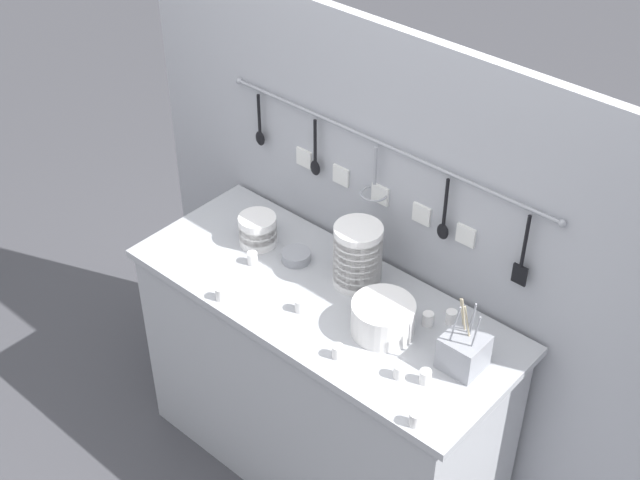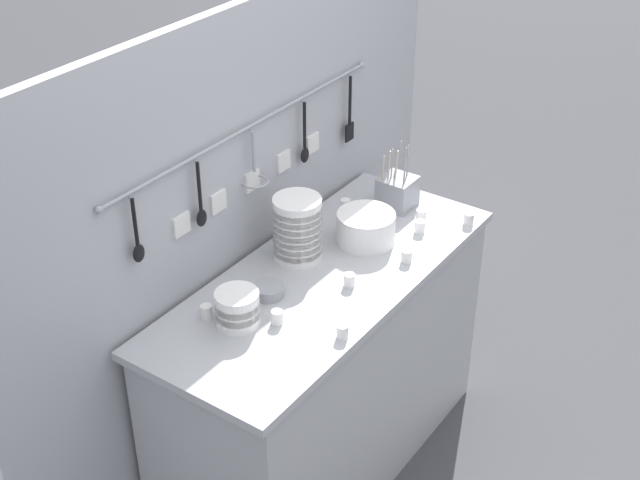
# 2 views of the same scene
# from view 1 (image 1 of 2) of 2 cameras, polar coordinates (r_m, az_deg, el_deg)

# --- Properties ---
(ground_plane) EXTENTS (20.00, 20.00, 0.00)m
(ground_plane) POSITION_cam_1_polar(r_m,az_deg,el_deg) (3.69, 0.15, -13.94)
(ground_plane) COLOR #424247
(counter) EXTENTS (1.41, 0.58, 0.88)m
(counter) POSITION_cam_1_polar(r_m,az_deg,el_deg) (3.36, 0.17, -9.25)
(counter) COLOR #ADAFB5
(counter) RESTS_ON ground
(back_wall) EXTENTS (2.21, 0.11, 1.76)m
(back_wall) POSITION_cam_1_polar(r_m,az_deg,el_deg) (3.24, 3.95, -0.75)
(back_wall) COLOR #A8AAB2
(back_wall) RESTS_ON ground
(bowl_stack_nested_right) EXTENTS (0.14, 0.14, 0.12)m
(bowl_stack_nested_right) POSITION_cam_1_polar(r_m,az_deg,el_deg) (3.26, -4.00, 0.64)
(bowl_stack_nested_right) COLOR white
(bowl_stack_nested_right) RESTS_ON counter
(bowl_stack_tall_left) EXTENTS (0.17, 0.17, 0.23)m
(bowl_stack_tall_left) POSITION_cam_1_polar(r_m,az_deg,el_deg) (3.04, 2.43, -0.97)
(bowl_stack_tall_left) COLOR white
(bowl_stack_tall_left) RESTS_ON counter
(plate_stack) EXTENTS (0.21, 0.21, 0.11)m
(plate_stack) POSITION_cam_1_polar(r_m,az_deg,el_deg) (2.90, 4.11, -4.94)
(plate_stack) COLOR white
(plate_stack) RESTS_ON counter
(steel_mixing_bowl) EXTENTS (0.11, 0.11, 0.04)m
(steel_mixing_bowl) POSITION_cam_1_polar(r_m,az_deg,el_deg) (3.19, -1.54, -1.04)
(steel_mixing_bowl) COLOR #93969E
(steel_mixing_bowl) RESTS_ON counter
(cutlery_caddy) EXTENTS (0.13, 0.13, 0.27)m
(cutlery_caddy) POSITION_cam_1_polar(r_m,az_deg,el_deg) (2.80, 9.18, -7.05)
(cutlery_caddy) COLOR #93969E
(cutlery_caddy) RESTS_ON counter
(cup_beside_plates) EXTENTS (0.04, 0.04, 0.05)m
(cup_beside_plates) POSITION_cam_1_polar(r_m,az_deg,el_deg) (3.04, -6.36, -3.43)
(cup_beside_plates) COLOR white
(cup_beside_plates) RESTS_ON counter
(cup_edge_near) EXTENTS (0.04, 0.04, 0.05)m
(cup_edge_near) POSITION_cam_1_polar(r_m,az_deg,el_deg) (2.95, 6.93, -5.04)
(cup_edge_near) COLOR white
(cup_edge_near) RESTS_ON counter
(cup_back_left) EXTENTS (0.04, 0.04, 0.05)m
(cup_back_left) POSITION_cam_1_polar(r_m,az_deg,el_deg) (2.98, -1.27, -4.21)
(cup_back_left) COLOR white
(cup_back_left) RESTS_ON counter
(cup_by_caddy) EXTENTS (0.04, 0.04, 0.05)m
(cup_by_caddy) POSITION_cam_1_polar(r_m,az_deg,el_deg) (2.97, 8.40, -4.89)
(cup_by_caddy) COLOR white
(cup_by_caddy) RESTS_ON counter
(cup_front_left) EXTENTS (0.04, 0.04, 0.05)m
(cup_front_left) POSITION_cam_1_polar(r_m,az_deg,el_deg) (3.35, -3.21, 1.17)
(cup_front_left) COLOR white
(cup_front_left) RESTS_ON counter
(cup_back_right) EXTENTS (0.04, 0.04, 0.05)m
(cup_back_right) POSITION_cam_1_polar(r_m,az_deg,el_deg) (2.76, 6.76, -8.67)
(cup_back_right) COLOR white
(cup_back_right) RESTS_ON counter
(cup_front_right) EXTENTS (0.04, 0.04, 0.05)m
(cup_front_right) POSITION_cam_1_polar(r_m,az_deg,el_deg) (3.18, -4.35, -1.17)
(cup_front_right) COLOR white
(cup_front_right) RESTS_ON counter
(cup_mid_row) EXTENTS (0.04, 0.04, 0.05)m
(cup_mid_row) POSITION_cam_1_polar(r_m,az_deg,el_deg) (2.82, 1.14, -7.14)
(cup_mid_row) COLOR white
(cup_mid_row) RESTS_ON counter
(cup_edge_far) EXTENTS (0.04, 0.04, 0.05)m
(cup_edge_far) POSITION_cam_1_polar(r_m,az_deg,el_deg) (2.65, 6.13, -11.32)
(cup_edge_far) COLOR white
(cup_edge_far) RESTS_ON counter
(cup_centre) EXTENTS (0.04, 0.04, 0.05)m
(cup_centre) POSITION_cam_1_polar(r_m,az_deg,el_deg) (2.77, 5.10, -8.37)
(cup_centre) COLOR white
(cup_centre) RESTS_ON counter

